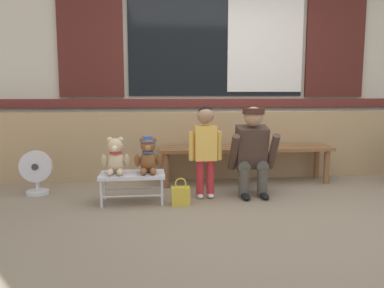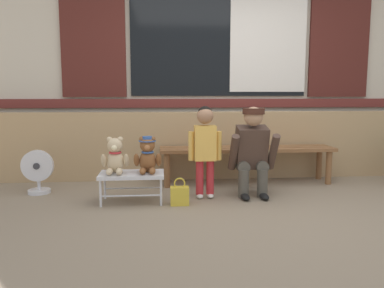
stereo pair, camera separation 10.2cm
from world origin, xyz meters
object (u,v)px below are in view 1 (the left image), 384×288
teddy_bear_plain (116,157)px  adult_crouching (253,151)px  handbag_on_ground (181,195)px  small_display_bench (132,176)px  child_standing (205,142)px  teddy_bear_with_hat (148,156)px  wooden_bench_long (246,153)px  floor_fan (36,173)px

teddy_bear_plain → adult_crouching: (1.42, 0.14, 0.02)m
adult_crouching → handbag_on_ground: bearing=-160.1°
small_display_bench → child_standing: (0.75, 0.10, 0.33)m
small_display_bench → adult_crouching: adult_crouching is taller
teddy_bear_with_hat → child_standing: child_standing is taller
wooden_bench_long → small_display_bench: bearing=-151.9°
adult_crouching → wooden_bench_long: bearing=82.9°
small_display_bench → floor_fan: floor_fan is taller
child_standing → adult_crouching: bearing=5.5°
floor_fan → teddy_bear_with_hat: bearing=-19.2°
child_standing → floor_fan: size_ratio=2.00×
teddy_bear_plain → teddy_bear_with_hat: 0.32m
child_standing → adult_crouching: size_ratio=1.01×
handbag_on_ground → child_standing: bearing=40.5°
adult_crouching → small_display_bench: bearing=-173.4°
wooden_bench_long → teddy_bear_plain: bearing=-154.6°
small_display_bench → teddy_bear_with_hat: teddy_bear_with_hat is taller
teddy_bear_plain → adult_crouching: 1.43m
floor_fan → wooden_bench_long: bearing=7.0°
teddy_bear_plain → small_display_bench: bearing=-0.5°
adult_crouching → handbag_on_ground: 0.93m
wooden_bench_long → child_standing: size_ratio=2.19×
wooden_bench_long → child_standing: (-0.58, -0.62, 0.22)m
child_standing → adult_crouching: 0.53m
child_standing → handbag_on_ground: 0.62m
wooden_bench_long → adult_crouching: bearing=-97.1°
wooden_bench_long → child_standing: 0.88m
teddy_bear_plain → wooden_bench_long: bearing=25.4°
child_standing → floor_fan: (-1.79, 0.32, -0.35)m
handbag_on_ground → small_display_bench: bearing=163.4°
wooden_bench_long → floor_fan: floor_fan is taller
teddy_bear_with_hat → adult_crouching: bearing=7.4°
adult_crouching → floor_fan: adult_crouching is taller
small_display_bench → child_standing: bearing=7.3°
wooden_bench_long → adult_crouching: size_ratio=2.21×
wooden_bench_long → teddy_bear_plain: size_ratio=5.78×
floor_fan → teddy_bear_plain: bearing=-25.4°
wooden_bench_long → teddy_bear_with_hat: size_ratio=5.78×
child_standing → handbag_on_ground: size_ratio=3.52×
small_display_bench → child_standing: child_standing is taller
teddy_bear_plain → child_standing: 0.92m
teddy_bear_with_hat → floor_fan: (-1.20, 0.42, -0.23)m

